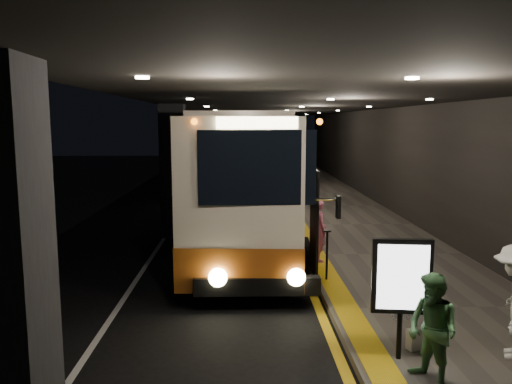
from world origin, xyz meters
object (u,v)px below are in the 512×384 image
object	(u,v)px
coach_third	(242,145)
info_sign	(402,279)
coach_second	(245,154)
passenger_waiting_green	(433,330)
bag_polka	(401,308)
passenger_boarding	(319,230)
bag_plain	(416,339)
coach_main	(251,183)
stanchion_post	(327,255)

from	to	relation	value
coach_third	info_sign	size ratio (longest dim) A/B	6.52
coach_second	passenger_waiting_green	xyz separation A→B (m)	(2.42, -24.00, -0.94)
coach_second	coach_third	world-z (taller)	coach_second
coach_second	info_sign	distance (m)	23.34
bag_polka	coach_second	bearing A→B (deg)	97.25
passenger_waiting_green	coach_third	bearing A→B (deg)	158.72
passenger_waiting_green	bag_polka	xyz separation A→B (m)	(0.34, 2.37, -0.60)
coach_third	passenger_waiting_green	size ratio (longest dim) A/B	7.82
info_sign	bag_polka	bearing A→B (deg)	78.17
coach_third	info_sign	distance (m)	35.11
coach_second	passenger_boarding	size ratio (longest dim) A/B	7.52
coach_second	bag_polka	xyz separation A→B (m)	(2.75, -21.63, -1.54)
bag_plain	info_sign	xyz separation A→B (m)	(-0.38, -0.32, 1.12)
passenger_boarding	passenger_waiting_green	world-z (taller)	passenger_boarding
passenger_boarding	bag_polka	size ratio (longest dim) A/B	4.31
coach_second	coach_third	bearing A→B (deg)	91.85
coach_main	bag_polka	xyz separation A→B (m)	(2.69, -6.84, -1.54)
passenger_boarding	stanchion_post	world-z (taller)	passenger_boarding
coach_second	info_sign	size ratio (longest dim) A/B	6.56
coach_second	passenger_boarding	xyz separation A→B (m)	(1.80, -17.69, -0.90)
coach_second	bag_polka	size ratio (longest dim) A/B	32.38
coach_main	bag_polka	bearing A→B (deg)	-65.21
bag_polka	info_sign	xyz separation A→B (m)	(-0.55, -1.60, 1.10)
passenger_boarding	passenger_waiting_green	size ratio (longest dim) A/B	1.05
passenger_waiting_green	stanchion_post	bearing A→B (deg)	162.64
coach_third	coach_main	bearing A→B (deg)	-87.71
passenger_waiting_green	coach_main	bearing A→B (deg)	168.86
stanchion_post	coach_third	bearing A→B (deg)	93.58
bag_plain	stanchion_post	distance (m)	3.74
passenger_boarding	stanchion_post	xyz separation A→B (m)	(-0.05, -1.60, -0.25)
coach_third	bag_polka	distance (m)	33.59
coach_second	coach_main	bearing A→B (deg)	-88.85
passenger_boarding	coach_main	bearing A→B (deg)	14.96
passenger_waiting_green	coach_second	bearing A→B (deg)	160.29
coach_third	info_sign	world-z (taller)	coach_third
coach_main	coach_third	world-z (taller)	coach_main
info_sign	passenger_boarding	bearing A→B (deg)	101.26
coach_second	bag_plain	world-z (taller)	coach_second
passenger_waiting_green	bag_plain	size ratio (longest dim) A/B	4.75
coach_second	passenger_boarding	world-z (taller)	coach_second
coach_main	passenger_waiting_green	distance (m)	9.55
coach_third	coach_second	bearing A→B (deg)	-87.31
info_sign	stanchion_post	distance (m)	4.03
stanchion_post	bag_polka	bearing A→B (deg)	-66.72
passenger_waiting_green	bag_plain	world-z (taller)	passenger_waiting_green
coach_third	bag_plain	xyz separation A→B (m)	(2.78, -34.71, -1.55)
coach_main	coach_second	bearing A→B (deg)	93.59
passenger_waiting_green	info_sign	world-z (taller)	info_sign
coach_second	bag_polka	bearing A→B (deg)	-81.85
coach_second	passenger_waiting_green	size ratio (longest dim) A/B	7.86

